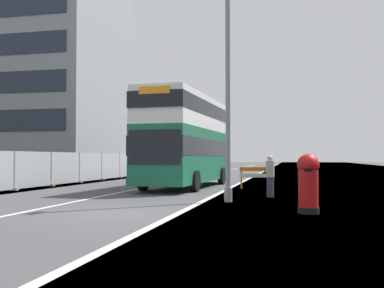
{
  "coord_description": "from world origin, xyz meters",
  "views": [
    {
      "loc": [
        4.96,
        -12.19,
        1.61
      ],
      "look_at": [
        0.61,
        7.27,
        2.2
      ],
      "focal_mm": 41.9,
      "sensor_mm": 36.0,
      "label": 1
    }
  ],
  "objects_px": {
    "lamppost_foreground": "(228,87)",
    "car_far_side": "(220,162)",
    "car_receding_mid": "(190,163)",
    "car_receding_far": "(207,163)",
    "roadworks_barrier": "(256,175)",
    "pedestrian_at_kerb": "(270,176)",
    "double_decker_bus": "(188,140)",
    "car_oncoming_near": "(170,164)",
    "red_pillar_postbox": "(308,181)"
  },
  "relations": [
    {
      "from": "lamppost_foreground",
      "to": "car_far_side",
      "type": "relative_size",
      "value": 1.95
    },
    {
      "from": "car_receding_mid",
      "to": "car_receding_far",
      "type": "distance_m",
      "value": 8.65
    },
    {
      "from": "roadworks_barrier",
      "to": "pedestrian_at_kerb",
      "type": "xyz_separation_m",
      "value": [
        0.92,
        -4.55,
        0.16
      ]
    },
    {
      "from": "roadworks_barrier",
      "to": "car_far_side",
      "type": "height_order",
      "value": "car_far_side"
    },
    {
      "from": "car_receding_far",
      "to": "pedestrian_at_kerb",
      "type": "distance_m",
      "value": 39.77
    },
    {
      "from": "double_decker_bus",
      "to": "car_receding_mid",
      "type": "xyz_separation_m",
      "value": [
        -5.51,
        24.69,
        -1.61
      ]
    },
    {
      "from": "double_decker_bus",
      "to": "roadworks_barrier",
      "type": "xyz_separation_m",
      "value": [
        3.73,
        -0.66,
        -1.87
      ]
    },
    {
      "from": "car_oncoming_near",
      "to": "car_receding_far",
      "type": "distance_m",
      "value": 17.44
    },
    {
      "from": "car_receding_far",
      "to": "car_far_side",
      "type": "relative_size",
      "value": 1.0
    },
    {
      "from": "double_decker_bus",
      "to": "car_receding_far",
      "type": "relative_size",
      "value": 2.35
    },
    {
      "from": "roadworks_barrier",
      "to": "car_receding_mid",
      "type": "bearing_deg",
      "value": 110.02
    },
    {
      "from": "car_far_side",
      "to": "car_receding_mid",
      "type": "bearing_deg",
      "value": -92.05
    },
    {
      "from": "car_oncoming_near",
      "to": "car_far_side",
      "type": "height_order",
      "value": "car_oncoming_near"
    },
    {
      "from": "roadworks_barrier",
      "to": "car_receding_mid",
      "type": "xyz_separation_m",
      "value": [
        -9.24,
        25.35,
        0.26
      ]
    },
    {
      "from": "car_receding_mid",
      "to": "car_oncoming_near",
      "type": "bearing_deg",
      "value": -89.4
    },
    {
      "from": "pedestrian_at_kerb",
      "to": "car_far_side",
      "type": "bearing_deg",
      "value": 101.47
    },
    {
      "from": "lamppost_foreground",
      "to": "car_receding_mid",
      "type": "distance_m",
      "value": 33.5
    },
    {
      "from": "car_oncoming_near",
      "to": "car_receding_mid",
      "type": "bearing_deg",
      "value": 90.6
    },
    {
      "from": "lamppost_foreground",
      "to": "pedestrian_at_kerb",
      "type": "relative_size",
      "value": 5.2
    },
    {
      "from": "car_receding_far",
      "to": "pedestrian_at_kerb",
      "type": "relative_size",
      "value": 2.66
    },
    {
      "from": "lamppost_foreground",
      "to": "car_receding_mid",
      "type": "relative_size",
      "value": 2.27
    },
    {
      "from": "lamppost_foreground",
      "to": "car_oncoming_near",
      "type": "height_order",
      "value": "lamppost_foreground"
    },
    {
      "from": "double_decker_bus",
      "to": "car_far_side",
      "type": "xyz_separation_m",
      "value": [
        -4.9,
        41.83,
        -1.62
      ]
    },
    {
      "from": "car_receding_far",
      "to": "car_far_side",
      "type": "xyz_separation_m",
      "value": [
        0.27,
        8.49,
        0.03
      ]
    },
    {
      "from": "roadworks_barrier",
      "to": "car_oncoming_near",
      "type": "bearing_deg",
      "value": 118.91
    },
    {
      "from": "lamppost_foreground",
      "to": "car_oncoming_near",
      "type": "relative_size",
      "value": 2.02
    },
    {
      "from": "car_far_side",
      "to": "double_decker_bus",
      "type": "bearing_deg",
      "value": -83.32
    },
    {
      "from": "lamppost_foreground",
      "to": "car_receding_mid",
      "type": "height_order",
      "value": "lamppost_foreground"
    },
    {
      "from": "double_decker_bus",
      "to": "pedestrian_at_kerb",
      "type": "height_order",
      "value": "double_decker_bus"
    },
    {
      "from": "car_oncoming_near",
      "to": "car_far_side",
      "type": "bearing_deg",
      "value": 88.85
    },
    {
      "from": "car_receding_far",
      "to": "car_far_side",
      "type": "distance_m",
      "value": 8.5
    },
    {
      "from": "car_far_side",
      "to": "pedestrian_at_kerb",
      "type": "distance_m",
      "value": 47.99
    },
    {
      "from": "red_pillar_postbox",
      "to": "car_far_side",
      "type": "distance_m",
      "value": 53.26
    },
    {
      "from": "double_decker_bus",
      "to": "pedestrian_at_kerb",
      "type": "relative_size",
      "value": 6.26
    },
    {
      "from": "roadworks_barrier",
      "to": "car_receding_far",
      "type": "bearing_deg",
      "value": 104.65
    },
    {
      "from": "double_decker_bus",
      "to": "car_oncoming_near",
      "type": "bearing_deg",
      "value": 108.82
    },
    {
      "from": "red_pillar_postbox",
      "to": "pedestrian_at_kerb",
      "type": "xyz_separation_m",
      "value": [
        -1.32,
        5.11,
        -0.09
      ]
    },
    {
      "from": "roadworks_barrier",
      "to": "car_receding_far",
      "type": "distance_m",
      "value": 35.14
    },
    {
      "from": "lamppost_foreground",
      "to": "roadworks_barrier",
      "type": "distance_m",
      "value": 7.66
    },
    {
      "from": "red_pillar_postbox",
      "to": "car_far_side",
      "type": "height_order",
      "value": "car_far_side"
    },
    {
      "from": "roadworks_barrier",
      "to": "lamppost_foreground",
      "type": "bearing_deg",
      "value": -93.92
    },
    {
      "from": "red_pillar_postbox",
      "to": "car_far_side",
      "type": "relative_size",
      "value": 0.38
    },
    {
      "from": "double_decker_bus",
      "to": "car_receding_far",
      "type": "bearing_deg",
      "value": 98.8
    },
    {
      "from": "pedestrian_at_kerb",
      "to": "roadworks_barrier",
      "type": "bearing_deg",
      "value": 101.47
    },
    {
      "from": "car_oncoming_near",
      "to": "pedestrian_at_kerb",
      "type": "xyz_separation_m",
      "value": [
        10.07,
        -21.1,
        -0.18
      ]
    },
    {
      "from": "red_pillar_postbox",
      "to": "car_receding_far",
      "type": "xyz_separation_m",
      "value": [
        -11.13,
        43.65,
        -0.02
      ]
    },
    {
      "from": "double_decker_bus",
      "to": "car_receding_far",
      "type": "distance_m",
      "value": 33.77
    },
    {
      "from": "double_decker_bus",
      "to": "pedestrian_at_kerb",
      "type": "bearing_deg",
      "value": -48.26
    },
    {
      "from": "double_decker_bus",
      "to": "roadworks_barrier",
      "type": "height_order",
      "value": "double_decker_bus"
    },
    {
      "from": "car_receding_mid",
      "to": "pedestrian_at_kerb",
      "type": "xyz_separation_m",
      "value": [
        10.16,
        -29.9,
        -0.1
      ]
    }
  ]
}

